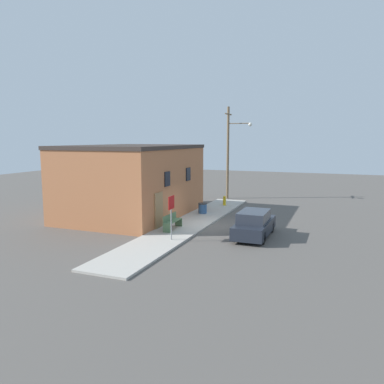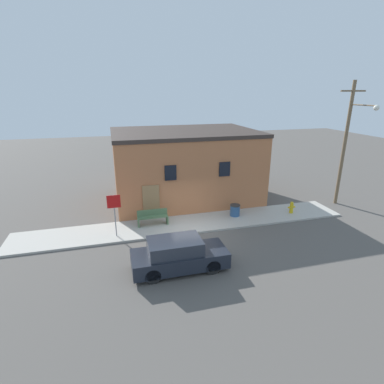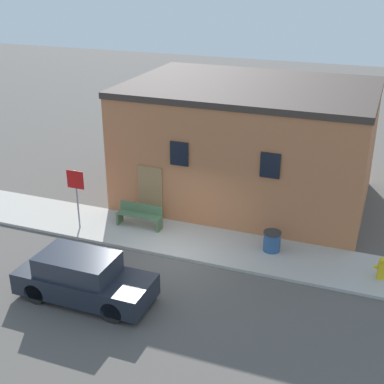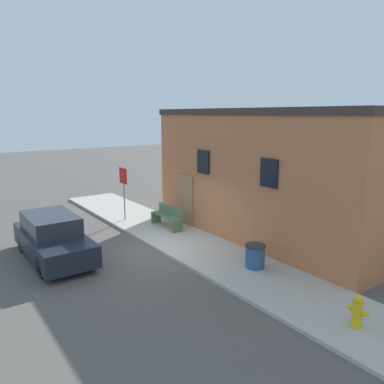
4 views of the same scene
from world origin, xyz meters
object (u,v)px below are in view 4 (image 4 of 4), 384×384
parked_car (53,238)px  fire_hydrant (357,311)px  bench (167,216)px  trash_bin (255,256)px  stop_sign (124,183)px

parked_car → fire_hydrant: bearing=26.7°
bench → trash_bin: size_ratio=2.43×
fire_hydrant → stop_sign: 10.83m
stop_sign → trash_bin: stop_sign is taller
stop_sign → trash_bin: (7.14, 0.88, -1.25)m
bench → trash_bin: 5.07m
fire_hydrant → bench: size_ratio=0.43×
fire_hydrant → stop_sign: bearing=-178.0°
fire_hydrant → bench: bench is taller
fire_hydrant → trash_bin: (-3.61, 0.52, -0.01)m
trash_bin → bench: bearing=179.5°
trash_bin → parked_car: (-4.62, -4.66, 0.22)m
stop_sign → parked_car: bearing=-56.2°
trash_bin → parked_car: parked_car is taller
trash_bin → parked_car: 6.56m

